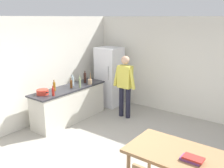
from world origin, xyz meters
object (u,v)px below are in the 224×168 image
Objects in this scene: bottle_water_clear at (73,81)px; bottle_oil_amber at (54,86)px; cooking_pot at (43,92)px; book_stack at (192,159)px; bottle_wine_dark at (85,78)px; bottle_vinegar_tall at (80,83)px; refrigerator at (109,77)px; bottle_sauce_red at (53,92)px; dining_table at (175,156)px; utensil_jar at (90,82)px; bottle_beer_brown at (71,84)px; person at (125,83)px.

bottle_water_clear is 1.07× the size of bottle_oil_amber.
bottle_water_clear reaches higher than cooking_pot.
book_stack is at bearing -11.78° from bottle_oil_amber.
bottle_oil_amber is (-0.01, -0.62, -0.01)m from bottle_water_clear.
bottle_vinegar_tall is at bearing -62.10° from bottle_wine_dark.
refrigerator is 4.55m from book_stack.
bottle_vinegar_tall is (0.31, 0.95, 0.08)m from cooking_pot.
cooking_pot is (-0.17, -2.39, 0.06)m from refrigerator.
refrigerator is 2.40m from cooking_pot.
cooking_pot is 0.99m from bottle_water_clear.
bottle_vinegar_tall is 1.33× the size of bottle_sauce_red.
bottle_wine_dark reaches higher than dining_table.
bottle_oil_amber is (-0.30, -1.00, 0.04)m from utensil_jar.
dining_table is 5.38× the size of bottle_beer_brown.
dining_table is at bearing -18.50° from bottle_beer_brown.
cooking_pot reaches higher than book_stack.
book_stack is (0.28, -0.11, 0.11)m from dining_table.
bottle_beer_brown is at bearing -105.00° from utensil_jar.
book_stack is (3.68, -1.82, -0.26)m from bottle_wine_dark.
bottle_vinegar_tall is (0.02, -0.42, 0.06)m from utensil_jar.
dining_table is at bearing -26.74° from bottle_wine_dark.
utensil_jar is 1.27m from bottle_sauce_red.
book_stack is at bearing -6.34° from cooking_pot.
bottle_water_clear is at bearing 172.57° from bottle_vinegar_tall.
utensil_jar reaches higher than cooking_pot.
utensil_jar reaches higher than bottle_beer_brown.
bottle_beer_brown is 0.87× the size of bottle_water_clear.
bottle_water_clear is (-0.13, 0.19, 0.02)m from bottle_beer_brown.
refrigerator reaches higher than bottle_sauce_red.
bottle_sauce_red is at bearing -87.32° from refrigerator.
bottle_oil_amber is 3.84m from book_stack.
bottle_beer_brown is 0.85× the size of book_stack.
cooking_pot is at bearing -107.97° from bottle_vinegar_tall.
bottle_water_clear is 0.98× the size of book_stack.
bottle_wine_dark is at bearing 98.93° from bottle_sauce_red.
cooking_pot is (-1.12, -1.84, -0.02)m from person.
bottle_beer_brown is at bearing -139.19° from bottle_vinegar_tall.
dining_table is at bearing 159.45° from book_stack.
person is 5.67× the size of bottle_water_clear.
refrigerator is 1.10m from person.
bottle_sauce_red is (-0.02, -1.27, 0.02)m from utensil_jar.
person is 1.40m from bottle_water_clear.
person reaches higher than bottle_sauce_red.
bottle_water_clear is 4.00m from book_stack.
person is 1.20m from bottle_vinegar_tall.
bottle_wine_dark reaches higher than bottle_vinegar_tall.
bottle_sauce_red is 0.78× the size of book_stack.
refrigerator is 1.29× the size of dining_table.
bottle_sauce_red is at bearing -79.27° from bottle_beer_brown.
bottle_sauce_red reaches higher than book_stack.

